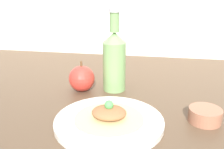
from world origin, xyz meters
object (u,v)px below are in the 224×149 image
object	(u,v)px
cider_bottle	(114,59)
plate	(109,121)
dipping_bowl	(205,115)
apple	(82,79)
plated_food	(109,115)

from	to	relation	value
cider_bottle	plate	bearing A→B (deg)	-83.90
cider_bottle	dipping_bowl	size ratio (longest dim) A/B	3.18
cider_bottle	apple	size ratio (longest dim) A/B	2.64
cider_bottle	apple	distance (cm)	11.91
plated_food	dipping_bowl	world-z (taller)	plated_food
plate	cider_bottle	world-z (taller)	cider_bottle
plated_food	dipping_bowl	size ratio (longest dim) A/B	2.08
apple	plated_food	bearing A→B (deg)	-57.56
apple	dipping_bowl	xyz separation A→B (cm)	(35.31, -13.76, -2.36)
plate	cider_bottle	bearing A→B (deg)	96.10
plated_food	apple	world-z (taller)	apple
plate	cider_bottle	size ratio (longest dim) A/B	1.03
cider_bottle	apple	world-z (taller)	cider_bottle
plated_food	apple	size ratio (longest dim) A/B	1.72
dipping_bowl	apple	bearing A→B (deg)	158.72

